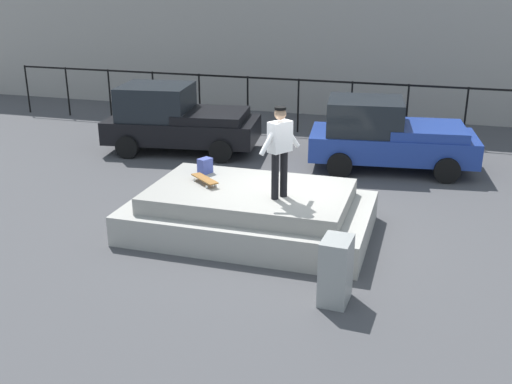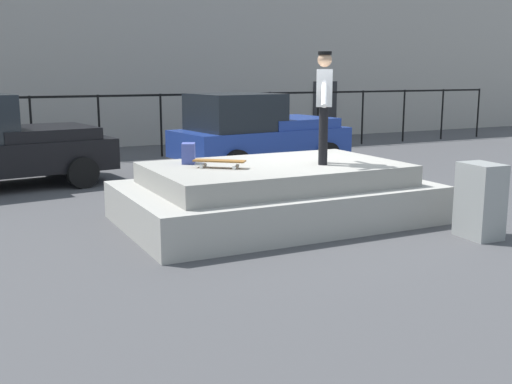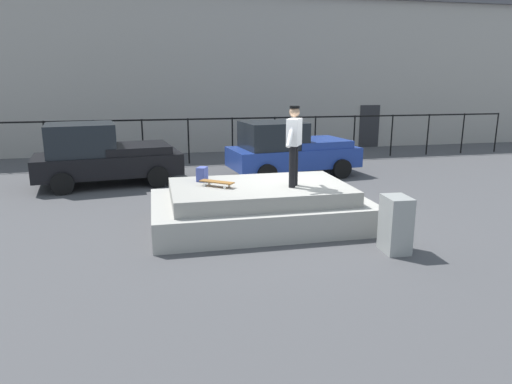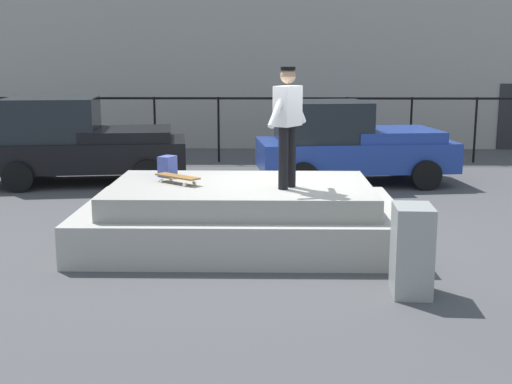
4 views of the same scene
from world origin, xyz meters
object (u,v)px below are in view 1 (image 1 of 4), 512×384
skateboard (205,179)px  backpack (205,166)px  skateboarder (280,146)px  car_black_pickup_near (176,119)px  car_blue_pickup_mid (387,135)px  utility_box (336,271)px

skateboard → backpack: backpack is taller
skateboarder → car_black_pickup_near: (-4.48, 5.33, -0.99)m
skateboarder → car_blue_pickup_mid: size_ratio=0.39×
backpack → utility_box: size_ratio=0.30×
skateboard → utility_box: 3.81m
car_black_pickup_near → skateboarder: bearing=-49.9°
skateboard → car_black_pickup_near: 5.77m
skateboard → utility_box: size_ratio=0.68×
skateboarder → skateboard: 1.89m
skateboarder → car_blue_pickup_mid: bearing=74.4°
skateboard → backpack: size_ratio=2.28×
backpack → car_blue_pickup_mid: bearing=167.1°
utility_box → car_blue_pickup_mid: bearing=92.6°
backpack → utility_box: (3.30, -2.89, -0.53)m
backpack → car_blue_pickup_mid: (3.38, 4.38, -0.17)m
car_black_pickup_near → skateboard: bearing=-60.3°
skateboard → car_black_pickup_near: size_ratio=0.16×
backpack → car_black_pickup_near: bearing=-124.4°
skateboarder → skateboard: (-1.63, 0.32, -0.91)m
backpack → car_black_pickup_near: 5.08m
skateboarder → utility_box: skateboarder is taller
skateboarder → skateboard: size_ratio=2.36×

